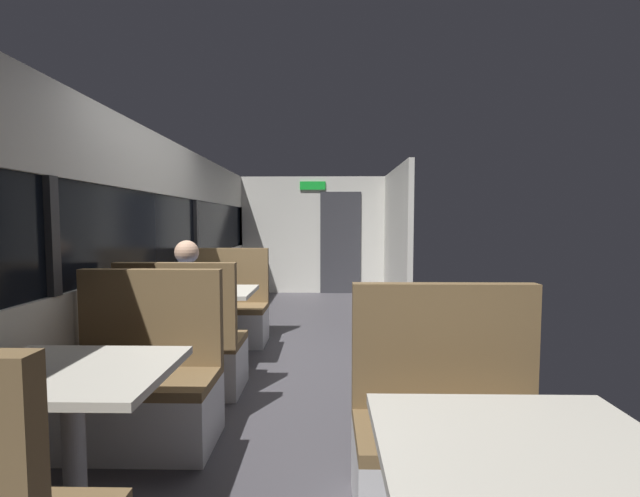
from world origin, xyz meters
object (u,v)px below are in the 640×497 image
object	(u,v)px
bench_mid_window_facing_entry	(226,315)
dining_table_front_aisle	(523,474)
bench_mid_window_facing_end	(184,353)
seated_passenger	(187,326)
dining_table_near_window	(72,390)
bench_near_window_facing_entry	(142,392)
dining_table_mid_window	(208,300)
bench_front_aisle_facing_entry	(452,447)

from	to	relation	value
bench_mid_window_facing_entry	dining_table_front_aisle	distance (m)	3.92
bench_mid_window_facing_end	seated_passenger	size ratio (longest dim) A/B	0.87
bench_mid_window_facing_entry	dining_table_front_aisle	xyz separation A→B (m)	(1.79, -3.48, 0.31)
dining_table_near_window	bench_mid_window_facing_entry	world-z (taller)	bench_mid_window_facing_entry
dining_table_near_window	bench_mid_window_facing_end	bearing A→B (deg)	90.00
seated_passenger	bench_mid_window_facing_entry	bearing A→B (deg)	90.00
bench_near_window_facing_entry	dining_table_mid_window	xyz separation A→B (m)	(0.00, 1.48, 0.31)
bench_near_window_facing_entry	bench_mid_window_facing_end	world-z (taller)	same
bench_near_window_facing_entry	bench_front_aisle_facing_entry	world-z (taller)	same
bench_mid_window_facing_entry	bench_front_aisle_facing_entry	size ratio (longest dim) A/B	1.00
bench_near_window_facing_entry	dining_table_mid_window	world-z (taller)	bench_near_window_facing_entry
bench_mid_window_facing_end	bench_mid_window_facing_entry	distance (m)	1.40
bench_near_window_facing_entry	bench_front_aisle_facing_entry	distance (m)	1.89
seated_passenger	bench_near_window_facing_entry	bearing A→B (deg)	-90.00
bench_mid_window_facing_end	dining_table_front_aisle	bearing A→B (deg)	-49.23
dining_table_near_window	seated_passenger	size ratio (longest dim) A/B	0.71
bench_front_aisle_facing_entry	seated_passenger	distance (m)	2.31
dining_table_near_window	seated_passenger	xyz separation A→B (m)	(0.00, 1.55, -0.10)
dining_table_mid_window	bench_mid_window_facing_end	world-z (taller)	bench_mid_window_facing_end
bench_near_window_facing_entry	dining_table_front_aisle	size ratio (longest dim) A/B	1.22
bench_mid_window_facing_end	seated_passenger	distance (m)	0.22
dining_table_mid_window	dining_table_near_window	bearing A→B (deg)	-90.00
bench_mid_window_facing_entry	seated_passenger	distance (m)	1.34
dining_table_mid_window	seated_passenger	world-z (taller)	seated_passenger
bench_mid_window_facing_end	dining_table_front_aisle	distance (m)	2.76
bench_mid_window_facing_end	bench_mid_window_facing_entry	size ratio (longest dim) A/B	1.00
dining_table_mid_window	dining_table_front_aisle	bearing A→B (deg)	-57.18
bench_near_window_facing_entry	dining_table_front_aisle	bearing A→B (deg)	-35.98
bench_mid_window_facing_end	seated_passenger	xyz separation A→B (m)	(0.00, 0.07, 0.21)
bench_near_window_facing_entry	seated_passenger	world-z (taller)	seated_passenger
dining_table_near_window	dining_table_front_aisle	bearing A→B (deg)	-18.53
dining_table_front_aisle	seated_passenger	bearing A→B (deg)	129.80
bench_mid_window_facing_entry	seated_passenger	world-z (taller)	seated_passenger
bench_mid_window_facing_entry	dining_table_mid_window	bearing A→B (deg)	-90.00
bench_mid_window_facing_end	dining_table_front_aisle	xyz separation A→B (m)	(1.79, -2.08, 0.31)
dining_table_mid_window	bench_front_aisle_facing_entry	bearing A→B (deg)	-49.23
dining_table_mid_window	dining_table_front_aisle	distance (m)	3.30
bench_near_window_facing_entry	seated_passenger	bearing A→B (deg)	90.00
bench_near_window_facing_entry	dining_table_near_window	bearing A→B (deg)	-90.00
dining_table_near_window	bench_mid_window_facing_end	size ratio (longest dim) A/B	0.82
bench_mid_window_facing_end	bench_near_window_facing_entry	bearing A→B (deg)	-90.00
dining_table_mid_window	dining_table_front_aisle	size ratio (longest dim) A/B	1.00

